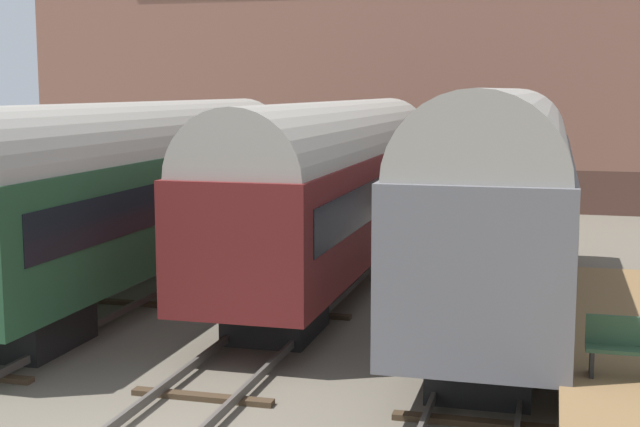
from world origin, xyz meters
name	(u,v)px	position (x,y,z in m)	size (l,w,h in m)	color
train_car_green	(142,184)	(-4.68, 10.43, 2.90)	(2.85, 16.62, 5.07)	black
train_car_maroon	(336,181)	(0.00, 12.80, 2.88)	(2.96, 16.85, 5.07)	black
train_car_grey	(503,190)	(4.68, 10.02, 3.07)	(3.06, 15.77, 5.41)	black
station_platform	(639,361)	(7.27, 3.99, 0.98)	(2.56, 14.90, 1.06)	brown
bench	(633,346)	(7.07, 2.87, 1.55)	(1.40, 0.40, 0.91)	#2D4C33
warehouse_building	(416,8)	(-1.34, 35.47, 9.53)	(35.79, 13.32, 19.06)	#4F342A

